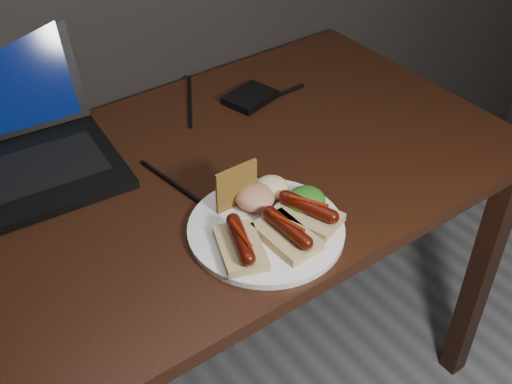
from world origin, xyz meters
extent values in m
cube|color=#31190C|center=(0.00, 1.38, 0.73)|extent=(1.40, 0.70, 0.03)
cube|color=#31190C|center=(0.65, 1.08, 0.36)|extent=(0.05, 0.05, 0.72)
cube|color=#31190C|center=(0.65, 1.68, 0.36)|extent=(0.05, 0.05, 0.72)
cube|color=black|center=(-0.24, 1.57, 0.76)|extent=(0.41, 0.30, 0.02)
cube|color=black|center=(-0.24, 1.57, 0.77)|extent=(0.34, 0.18, 0.00)
cube|color=black|center=(0.30, 1.56, 0.76)|extent=(0.13, 0.11, 0.02)
cylinder|color=black|center=(0.00, 1.40, 0.75)|extent=(0.04, 0.18, 0.01)
cylinder|color=black|center=(0.18, 1.63, 0.75)|extent=(0.12, 0.19, 0.01)
cylinder|color=black|center=(0.37, 1.53, 0.75)|extent=(0.14, 0.01, 0.01)
cylinder|color=white|center=(0.06, 1.18, 0.76)|extent=(0.36, 0.36, 0.01)
cube|color=#DFC983|center=(-0.01, 1.15, 0.77)|extent=(0.10, 0.13, 0.02)
cylinder|color=#541105|center=(-0.01, 1.15, 0.79)|extent=(0.06, 0.10, 0.02)
sphere|color=#541105|center=(-0.02, 1.11, 0.79)|extent=(0.03, 0.02, 0.02)
sphere|color=#541105|center=(0.01, 1.20, 0.79)|extent=(0.03, 0.02, 0.02)
cylinder|color=#641204|center=(-0.01, 1.15, 0.80)|extent=(0.02, 0.07, 0.01)
cube|color=#DFC983|center=(0.07, 1.13, 0.77)|extent=(0.07, 0.12, 0.02)
cylinder|color=#541105|center=(0.07, 1.13, 0.79)|extent=(0.03, 0.10, 0.02)
sphere|color=#541105|center=(0.08, 1.08, 0.79)|extent=(0.02, 0.02, 0.02)
sphere|color=#541105|center=(0.07, 1.18, 0.79)|extent=(0.02, 0.02, 0.02)
cylinder|color=#641204|center=(0.07, 1.13, 0.80)|extent=(0.02, 0.07, 0.01)
cube|color=#DFC983|center=(0.14, 1.15, 0.77)|extent=(0.10, 0.13, 0.02)
cylinder|color=#541105|center=(0.14, 1.15, 0.79)|extent=(0.06, 0.10, 0.02)
sphere|color=#541105|center=(0.15, 1.11, 0.79)|extent=(0.03, 0.02, 0.02)
sphere|color=#541105|center=(0.12, 1.20, 0.79)|extent=(0.03, 0.02, 0.02)
cylinder|color=#641204|center=(0.14, 1.15, 0.80)|extent=(0.04, 0.06, 0.01)
cube|color=olive|center=(0.06, 1.26, 0.80)|extent=(0.09, 0.01, 0.08)
ellipsoid|color=#175010|center=(0.15, 1.18, 0.78)|extent=(0.07, 0.07, 0.04)
ellipsoid|color=maroon|center=(0.08, 1.24, 0.78)|extent=(0.07, 0.07, 0.04)
ellipsoid|color=white|center=(0.12, 1.24, 0.78)|extent=(0.06, 0.06, 0.04)
camera|label=1|loc=(-0.43, 0.52, 1.51)|focal=45.00mm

